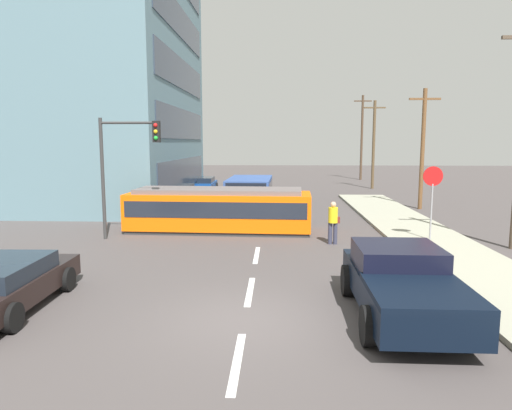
# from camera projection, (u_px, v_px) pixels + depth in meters

# --- Properties ---
(ground_plane) EXTENTS (120.00, 120.00, 0.00)m
(ground_plane) POSITION_uv_depth(u_px,v_px,m) (261.00, 233.00, 20.27)
(ground_plane) COLOR #484241
(sidewalk_curb_right) EXTENTS (3.20, 36.00, 0.14)m
(sidewalk_curb_right) POSITION_uv_depth(u_px,v_px,m) (453.00, 255.00, 15.99)
(sidewalk_curb_right) COLOR #9C9B86
(sidewalk_curb_right) RESTS_ON ground
(lane_stripe_0) EXTENTS (0.16, 2.40, 0.01)m
(lane_stripe_0) POSITION_uv_depth(u_px,v_px,m) (237.00, 361.00, 8.39)
(lane_stripe_0) COLOR silver
(lane_stripe_0) RESTS_ON ground
(lane_stripe_1) EXTENTS (0.16, 2.40, 0.01)m
(lane_stripe_1) POSITION_uv_depth(u_px,v_px,m) (250.00, 291.00, 12.35)
(lane_stripe_1) COLOR silver
(lane_stripe_1) RESTS_ON ground
(lane_stripe_2) EXTENTS (0.16, 2.40, 0.01)m
(lane_stripe_2) POSITION_uv_depth(u_px,v_px,m) (257.00, 255.00, 16.31)
(lane_stripe_2) COLOR silver
(lane_stripe_2) RESTS_ON ground
(lane_stripe_3) EXTENTS (0.16, 2.40, 0.01)m
(lane_stripe_3) POSITION_uv_depth(u_px,v_px,m) (265.00, 211.00, 26.62)
(lane_stripe_3) COLOR silver
(lane_stripe_3) RESTS_ON ground
(lane_stripe_4) EXTENTS (0.16, 2.40, 0.01)m
(lane_stripe_4) POSITION_uv_depth(u_px,v_px,m) (267.00, 199.00, 32.56)
(lane_stripe_4) COLOR silver
(lane_stripe_4) RESTS_ON ground
(corner_building) EXTENTS (17.87, 16.34, 19.20)m
(corner_building) POSITION_uv_depth(u_px,v_px,m) (47.00, 55.00, 30.25)
(corner_building) COLOR slate
(corner_building) RESTS_ON ground
(streetcar_tram) EXTENTS (8.18, 2.85, 1.91)m
(streetcar_tram) POSITION_uv_depth(u_px,v_px,m) (219.00, 209.00, 20.64)
(streetcar_tram) COLOR #F85E07
(streetcar_tram) RESTS_ON ground
(city_bus) EXTENTS (2.66, 5.44, 1.80)m
(city_bus) POSITION_uv_depth(u_px,v_px,m) (250.00, 191.00, 28.05)
(city_bus) COLOR #335194
(city_bus) RESTS_ON ground
(pedestrian_crossing) EXTENTS (0.45, 0.36, 1.67)m
(pedestrian_crossing) POSITION_uv_depth(u_px,v_px,m) (333.00, 220.00, 17.95)
(pedestrian_crossing) COLOR #333448
(pedestrian_crossing) RESTS_ON ground
(pickup_truck_parked) EXTENTS (2.33, 5.02, 1.55)m
(pickup_truck_parked) POSITION_uv_depth(u_px,v_px,m) (402.00, 283.00, 10.43)
(pickup_truck_parked) COLOR black
(pickup_truck_parked) RESTS_ON ground
(parked_sedan_near) EXTENTS (2.16, 4.60, 1.19)m
(parked_sedan_near) POSITION_uv_depth(u_px,v_px,m) (3.00, 284.00, 10.93)
(parked_sedan_near) COLOR black
(parked_sedan_near) RESTS_ON ground
(parked_sedan_mid) EXTENTS (2.00, 4.12, 1.19)m
(parked_sedan_mid) POSITION_uv_depth(u_px,v_px,m) (163.00, 205.00, 24.77)
(parked_sedan_mid) COLOR #0A3D96
(parked_sedan_mid) RESTS_ON ground
(parked_sedan_far) EXTENTS (2.01, 4.60, 1.19)m
(parked_sedan_far) POSITION_uv_depth(u_px,v_px,m) (179.00, 193.00, 30.24)
(parked_sedan_far) COLOR black
(parked_sedan_far) RESTS_ON ground
(parked_sedan_furthest) EXTENTS (2.03, 4.41, 1.19)m
(parked_sedan_furthest) POSITION_uv_depth(u_px,v_px,m) (203.00, 184.00, 36.83)
(parked_sedan_furthest) COLOR navy
(parked_sedan_furthest) RESTS_ON ground
(stop_sign) EXTENTS (0.76, 0.07, 2.88)m
(stop_sign) POSITION_uv_depth(u_px,v_px,m) (432.00, 188.00, 17.99)
(stop_sign) COLOR gray
(stop_sign) RESTS_ON sidewalk_curb_right
(traffic_light_mast) EXTENTS (2.46, 0.33, 4.91)m
(traffic_light_mast) POSITION_uv_depth(u_px,v_px,m) (125.00, 155.00, 18.54)
(traffic_light_mast) COLOR #333333
(traffic_light_mast) RESTS_ON ground
(utility_pole_mid) EXTENTS (1.80, 0.24, 7.02)m
(utility_pole_mid) POSITION_uv_depth(u_px,v_px,m) (423.00, 147.00, 27.09)
(utility_pole_mid) COLOR brown
(utility_pole_mid) RESTS_ON ground
(utility_pole_far) EXTENTS (1.80, 0.24, 7.40)m
(utility_pole_far) POSITION_uv_depth(u_px,v_px,m) (374.00, 143.00, 39.10)
(utility_pole_far) COLOR brown
(utility_pole_far) RESTS_ON ground
(utility_pole_distant) EXTENTS (1.80, 0.24, 8.77)m
(utility_pole_distant) POSITION_uv_depth(u_px,v_px,m) (362.00, 136.00, 48.45)
(utility_pole_distant) COLOR #4B3828
(utility_pole_distant) RESTS_ON ground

